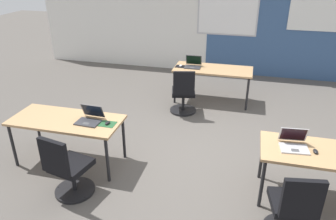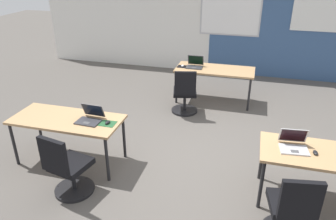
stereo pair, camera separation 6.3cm
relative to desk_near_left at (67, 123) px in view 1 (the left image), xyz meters
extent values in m
plane|color=#56514C|center=(1.75, 0.60, -0.66)|extent=(24.00, 24.00, 0.00)
cube|color=silver|center=(1.75, 4.80, 0.74)|extent=(10.00, 0.20, 2.80)
cube|color=#385684|center=(3.13, 4.69, 0.74)|extent=(3.58, 0.01, 2.80)
cube|color=#B7B7BC|center=(1.82, 4.69, 0.86)|extent=(1.48, 0.02, 1.04)
cube|color=white|center=(1.82, 4.68, 0.86)|extent=(1.40, 0.02, 0.96)
cube|color=tan|center=(0.00, 0.00, 0.04)|extent=(1.60, 0.70, 0.04)
cylinder|color=black|center=(-0.74, -0.30, -0.32)|extent=(0.04, 0.04, 0.68)
cylinder|color=black|center=(0.74, -0.30, -0.32)|extent=(0.04, 0.04, 0.68)
cylinder|color=black|center=(-0.74, 0.30, -0.32)|extent=(0.04, 0.04, 0.68)
cylinder|color=black|center=(0.74, 0.30, -0.32)|extent=(0.04, 0.04, 0.68)
cube|color=tan|center=(3.50, 0.00, 0.04)|extent=(1.60, 0.70, 0.04)
cylinder|color=black|center=(2.76, -0.30, -0.32)|extent=(0.04, 0.04, 0.68)
cylinder|color=black|center=(2.76, 0.30, -0.32)|extent=(0.04, 0.04, 0.68)
cube|color=tan|center=(1.75, 2.80, 0.04)|extent=(1.60, 0.70, 0.04)
cylinder|color=black|center=(1.01, 2.50, -0.32)|extent=(0.04, 0.04, 0.68)
cylinder|color=black|center=(2.49, 2.50, -0.32)|extent=(0.04, 0.04, 0.68)
cylinder|color=black|center=(1.01, 3.10, -0.32)|extent=(0.04, 0.04, 0.68)
cylinder|color=black|center=(2.49, 3.10, -0.32)|extent=(0.04, 0.04, 0.68)
cube|color=#333338|center=(1.33, 2.75, 0.07)|extent=(0.34, 0.24, 0.02)
cube|color=#4C4C4F|center=(1.33, 2.70, 0.08)|extent=(0.09, 0.06, 0.00)
cube|color=#333338|center=(1.32, 2.90, 0.18)|extent=(0.33, 0.09, 0.21)
cube|color=black|center=(1.32, 2.90, 0.18)|extent=(0.30, 0.07, 0.18)
cube|color=black|center=(1.07, 2.76, 0.06)|extent=(0.22, 0.19, 0.00)
ellipsoid|color=silver|center=(1.07, 2.76, 0.08)|extent=(0.06, 0.10, 0.03)
cylinder|color=black|center=(1.27, 2.13, -0.64)|extent=(0.52, 0.52, 0.04)
cylinder|color=black|center=(1.27, 2.13, -0.45)|extent=(0.06, 0.06, 0.34)
cube|color=black|center=(1.27, 2.13, -0.24)|extent=(0.53, 0.53, 0.08)
cube|color=black|center=(1.33, 1.89, 0.03)|extent=(0.40, 0.15, 0.46)
sphere|color=black|center=(1.22, 2.36, -0.64)|extent=(0.04, 0.04, 0.04)
sphere|color=black|center=(1.50, 2.11, -0.64)|extent=(0.04, 0.04, 0.04)
sphere|color=black|center=(1.07, 2.01, -0.64)|extent=(0.04, 0.04, 0.04)
cube|color=#B7B7BC|center=(3.09, -0.03, 0.07)|extent=(0.35, 0.26, 0.02)
cube|color=#4C4C4F|center=(3.10, -0.08, 0.08)|extent=(0.10, 0.07, 0.00)
cube|color=#B7B7BC|center=(3.07, 0.12, 0.18)|extent=(0.34, 0.12, 0.21)
cube|color=black|center=(3.07, 0.12, 0.18)|extent=(0.30, 0.10, 0.18)
ellipsoid|color=black|center=(3.33, -0.04, 0.08)|extent=(0.07, 0.11, 0.03)
cylinder|color=black|center=(3.06, -0.66, -0.45)|extent=(0.06, 0.06, 0.34)
cube|color=black|center=(3.06, -0.66, -0.24)|extent=(0.50, 0.50, 0.08)
cube|color=black|center=(3.10, -0.91, 0.03)|extent=(0.40, 0.12, 0.46)
sphere|color=black|center=(3.02, -0.43, -0.64)|extent=(0.04, 0.04, 0.04)
cube|color=#333338|center=(0.36, -0.03, 0.07)|extent=(0.34, 0.25, 0.02)
cube|color=#4C4C4F|center=(0.36, -0.08, 0.08)|extent=(0.09, 0.06, 0.00)
cube|color=#333338|center=(0.37, 0.13, 0.18)|extent=(0.33, 0.11, 0.21)
cube|color=black|center=(0.37, 0.12, 0.18)|extent=(0.30, 0.09, 0.18)
cube|color=#23512D|center=(0.64, 0.01, 0.06)|extent=(0.22, 0.19, 0.00)
ellipsoid|color=black|center=(0.64, 0.01, 0.08)|extent=(0.07, 0.11, 0.03)
cylinder|color=black|center=(0.39, -0.62, -0.64)|extent=(0.52, 0.52, 0.04)
cylinder|color=black|center=(0.39, -0.62, -0.45)|extent=(0.06, 0.06, 0.34)
cube|color=black|center=(0.39, -0.62, -0.24)|extent=(0.52, 0.52, 0.08)
cube|color=black|center=(0.34, -0.87, 0.03)|extent=(0.40, 0.14, 0.46)
sphere|color=black|center=(0.44, -0.39, -0.64)|extent=(0.04, 0.04, 0.04)
sphere|color=black|center=(0.60, -0.74, -0.64)|extent=(0.04, 0.04, 0.04)
sphere|color=black|center=(0.16, -0.65, -0.64)|extent=(0.04, 0.04, 0.04)
camera|label=1|loc=(2.44, -3.63, 2.19)|focal=34.69mm
camera|label=2|loc=(2.50, -3.61, 2.19)|focal=34.69mm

